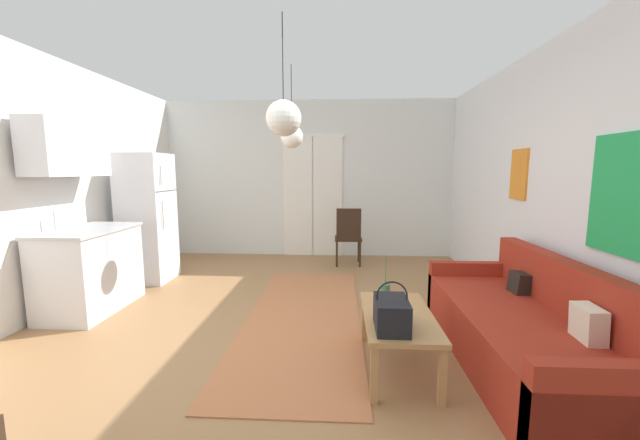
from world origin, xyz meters
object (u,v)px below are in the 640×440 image
Objects in this scene: couch at (528,332)px; pendant_lamp_near at (283,118)px; coffee_table at (398,321)px; accent_chair at (348,234)px; bamboo_vase at (385,293)px; pendant_lamp_far at (292,137)px; handbag at (391,314)px; refrigerator at (147,218)px.

pendant_lamp_near is (-1.90, 0.18, 1.64)m from couch.
accent_chair reaches higher than coffee_table.
accent_chair is at bearing 94.71° from bamboo_vase.
bamboo_vase is 0.41× the size of pendant_lamp_far.
coffee_table is 3.05m from accent_chair.
accent_chair is at bearing 93.74° from handbag.
couch is 1.12m from bamboo_vase.
pendant_lamp_far is (-0.92, 1.92, 1.35)m from handbag.
refrigerator is at bearing 17.79° from accent_chair.
pendant_lamp_far is (-1.01, 1.65, 1.51)m from coffee_table.
coffee_table is at bearing -58.61° from pendant_lamp_far.
accent_chair is 3.15m from pendant_lamp_near.
couch is 2.16× the size of coffee_table.
couch is 4.57m from refrigerator.
coffee_table is (-1.01, -0.10, 0.11)m from couch.
couch is at bearing 5.38° from coffee_table.
accent_chair is at bearing 78.03° from pendant_lamp_near.
refrigerator is at bearing 147.43° from bamboo_vase.
accent_chair is (-0.23, 2.81, -0.01)m from bamboo_vase.
handbag is at bearing -38.89° from refrigerator.
couch is 3.02m from pendant_lamp_far.
refrigerator is (-4.06, 2.02, 0.60)m from couch.
bamboo_vase is at bearing 88.09° from handbag.
couch reaches higher than bamboo_vase.
accent_chair is (2.74, 0.92, -0.36)m from refrigerator.
coffee_table is 3.74m from refrigerator.
coffee_table is at bearing -174.62° from couch.
pendant_lamp_far is at bearing 123.06° from bamboo_vase.
bamboo_vase reaches higher than handbag.
refrigerator is at bearing 153.54° from couch.
bamboo_vase is 1.13× the size of handbag.
pendant_lamp_near is at bearing -40.57° from refrigerator.
pendant_lamp_near is at bearing 163.11° from coffee_table.
handbag is 0.37× the size of accent_chair.
refrigerator reaches higher than bamboo_vase.
pendant_lamp_near is at bearing -85.22° from pendant_lamp_far.
couch is 2.52m from pendant_lamp_near.
pendant_lamp_far is at bearing 115.54° from handbag.
pendant_lamp_far reaches higher than refrigerator.
bamboo_vase is at bearing -3.78° from pendant_lamp_near.
couch is at bearing -37.59° from pendant_lamp_far.
handbag is 3.31m from accent_chair.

